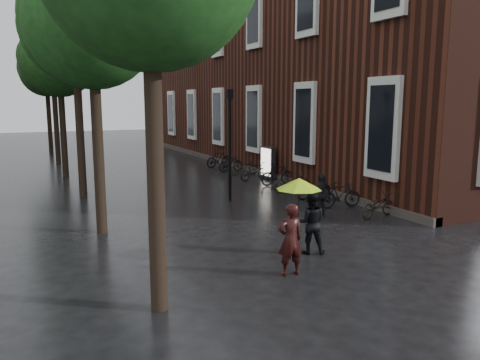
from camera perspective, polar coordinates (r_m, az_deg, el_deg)
ground at (r=10.34m, az=14.37°, el=-13.09°), size 120.00×120.00×0.00m
brick_building at (r=31.58m, az=6.74°, el=13.19°), size 10.20×33.20×12.00m
street_trees at (r=23.42m, az=-20.52°, el=14.84°), size 4.33×34.03×8.91m
person_burgundy at (r=10.74m, az=6.16°, el=-7.23°), size 0.64×0.44×1.68m
person_black at (r=12.35m, az=8.59°, el=-5.16°), size 0.99×0.92×1.64m
lime_umbrella at (r=11.31m, az=7.21°, el=-0.47°), size 1.12×1.12×1.64m
pedestrian_walking at (r=16.34m, az=9.86°, el=-1.82°), size 0.94×0.55×1.51m
parked_bicycles at (r=22.18m, az=4.23°, el=0.52°), size 2.09×14.62×1.05m
ad_lightbox at (r=23.90m, az=3.41°, el=2.10°), size 0.26×1.12×1.69m
lamp_post at (r=18.47m, az=-1.26°, el=5.61°), size 0.23×0.23×4.40m
cycle_sign at (r=25.83m, az=-19.09°, el=4.21°), size 0.14×0.49×2.69m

